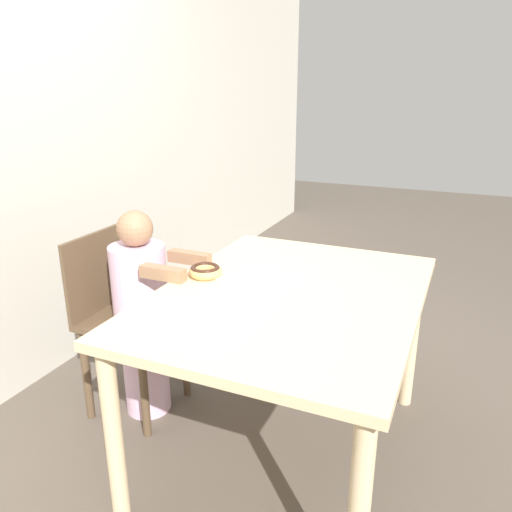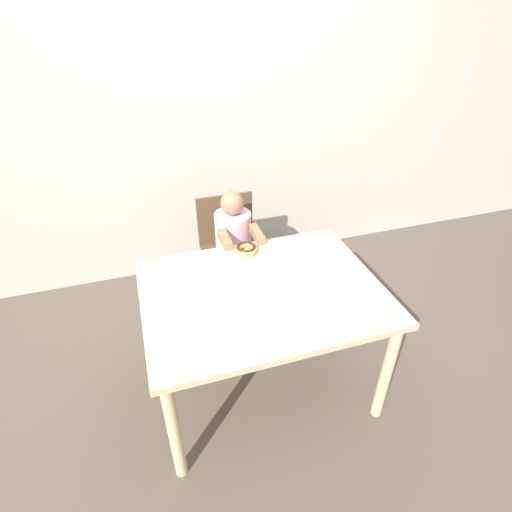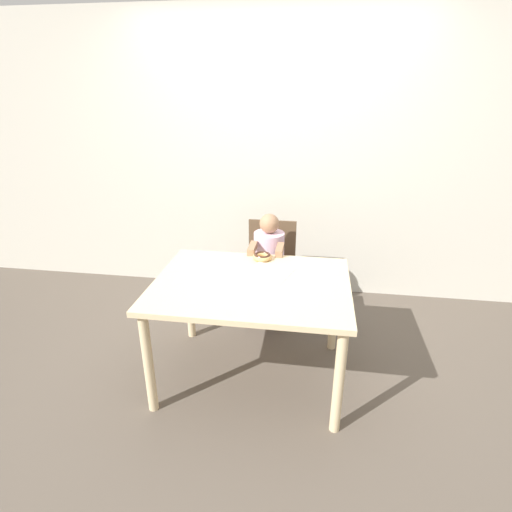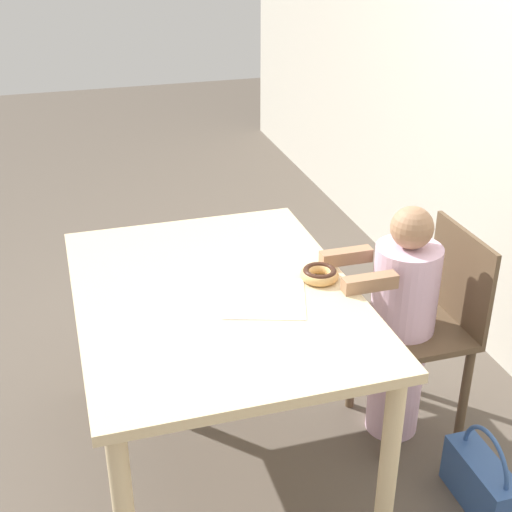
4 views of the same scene
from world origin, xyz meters
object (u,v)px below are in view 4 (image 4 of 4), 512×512
object	(u,v)px
chair	(425,327)
child_figure	(400,326)
donut	(320,274)
handbag	(481,481)

from	to	relation	value
chair	child_figure	bearing A→B (deg)	-90.00
donut	handbag	xyz separation A→B (m)	(0.48, 0.44, -0.64)
chair	donut	bearing A→B (deg)	-91.16
chair	handbag	world-z (taller)	chair
child_figure	donut	world-z (taller)	child_figure
chair	handbag	distance (m)	0.58
handbag	child_figure	bearing A→B (deg)	-166.56
child_figure	chair	bearing A→B (deg)	90.00
chair	handbag	xyz separation A→B (m)	(0.47, 0.01, -0.35)
chair	child_figure	distance (m)	0.11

